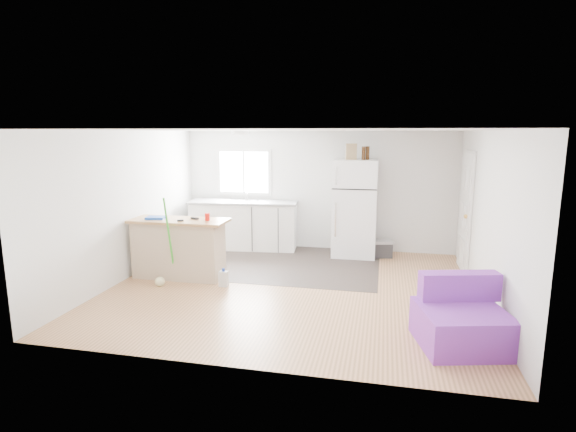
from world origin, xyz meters
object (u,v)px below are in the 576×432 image
Objects in this scene: purple_seat at (461,321)px; bottle_left at (363,153)px; cooler at (380,248)px; cardboard_box at (351,152)px; refrigerator at (355,208)px; red_cup at (207,217)px; cleaner_jug at (224,279)px; bottle_right at (368,153)px; peninsula at (179,248)px; mop at (162,271)px; blue_tray at (156,218)px; kitchen_cabinets at (244,224)px.

bottle_left is (-1.31, 3.47, 1.71)m from purple_seat.
cooler is 1.64× the size of cardboard_box.
refrigerator is 15.52× the size of red_cup.
purple_seat is at bearing -18.06° from cleaner_jug.
bottle_right is at bearing 38.73° from red_cup.
cardboard_box is (1.76, 2.24, 1.88)m from cleaner_jug.
red_cup reaches higher than peninsula.
mop is at bearing -142.87° from red_cup.
bottle_left reaches higher than cleaner_jug.
bottle_left and bottle_right have the same top height.
blue_tray is (-3.61, -1.99, 0.83)m from cooler.
blue_tray reaches higher than cleaner_jug.
red_cup is 0.40× the size of cardboard_box.
peninsula is (-0.47, -2.05, -0.01)m from kitchen_cabinets.
refrigerator is 1.69× the size of purple_seat.
refrigerator is at bearing 41.90° from red_cup.
purple_seat is 3.76× the size of cleaner_jug.
cooler is 1.97× the size of bottle_right.
cooler is at bearing 0.40° from cardboard_box.
refrigerator reaches higher than cooler.
blue_tray is at bearing -174.62° from peninsula.
red_cup is 0.40× the size of blue_tray.
red_cup is (-2.73, -1.95, 0.87)m from cooler.
cleaner_jug is (-1.85, -2.29, -0.80)m from refrigerator.
cardboard_box is at bearing -8.52° from kitchen_cabinets.
blue_tray is (-4.54, 1.53, 0.72)m from purple_seat.
mop is 4.04m from cardboard_box.
mop is (-2.81, -2.44, -0.70)m from refrigerator.
mop reaches higher than blue_tray.
refrigerator is 1.07m from bottle_left.
peninsula is at bearing -146.51° from bottle_right.
peninsula reaches higher than purple_seat.
mop is 1.10m from red_cup.
bottle_right is at bearing 166.95° from cooler.
refrigerator is (2.73, 1.99, 0.44)m from peninsula.
cardboard_box is at bearing 33.42° from blue_tray.
cooler is 1.84m from bottle_right.
purple_seat is 3.53m from cleaner_jug.
kitchen_cabinets reaches higher than purple_seat.
cleaner_jug is at bearing -11.94° from blue_tray.
mop is at bearing -139.68° from refrigerator.
mop is at bearing -55.30° from blue_tray.
cleaner_jug is 1.54m from blue_tray.
cleaner_jug is 3.57m from bottle_right.
refrigerator is 3.70m from blue_tray.
bottle_left is at bearing -10.30° from cardboard_box.
mop is at bearing -141.58° from bottle_right.
bottle_left is 1.00× the size of bottle_right.
cardboard_box is (3.00, 1.98, 1.02)m from blue_tray.
cardboard_box is (2.64, 1.95, 1.52)m from peninsula.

